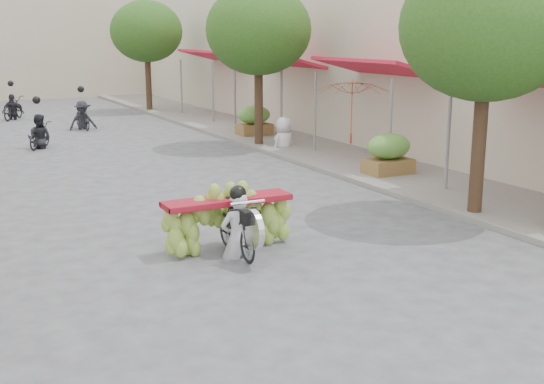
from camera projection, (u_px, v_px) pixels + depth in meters
The scene contains 14 objects.
ground at pixel (371, 349), 8.09m from camera, with size 120.00×120.00×0.00m, color #56565B.
sidewalk_right at pixel (287, 138), 24.19m from camera, with size 4.00×60.00×0.12m, color gray.
shophouse_row_right at pixel (420, 53), 24.89m from camera, with size 9.77×40.00×6.00m.
street_tree_near at pixel (487, 27), 13.11m from camera, with size 3.40×3.40×5.25m.
street_tree_mid at pixel (258, 30), 21.77m from camera, with size 3.40×3.40×5.25m.
street_tree_far at pixel (146, 32), 32.16m from camera, with size 3.40×3.40×5.25m.
produce_crate_mid at pixel (389, 151), 17.63m from camera, with size 1.20×0.88×1.16m.
produce_crate_far at pixel (254, 118), 24.55m from camera, with size 1.20×0.88×1.16m.
banana_motorbike at pixel (233, 214), 11.50m from camera, with size 2.25×1.81×2.06m.
market_umbrella at pixel (353, 79), 18.31m from camera, with size 2.50×2.50×1.78m.
pedestrian at pixel (284, 117), 21.95m from camera, with size 1.03×0.75×1.88m.
bg_motorbike_a at pixel (38, 125), 22.24m from camera, with size 1.23×1.57×1.95m.
bg_motorbike_b at pixel (82, 108), 26.61m from camera, with size 1.09×1.83×1.95m.
bg_motorbike_c at pixel (12, 102), 29.73m from camera, with size 1.46×1.90×1.95m.
Camera 1 is at (-4.47, -6.09, 3.65)m, focal length 45.00 mm.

